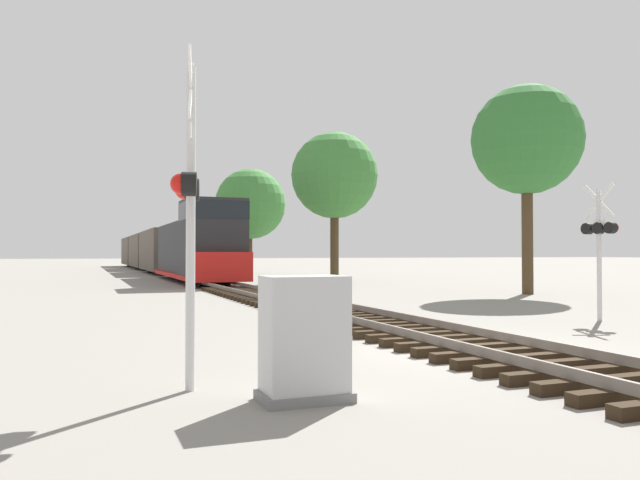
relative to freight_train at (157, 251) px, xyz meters
The scene contains 9 objects.
ground_plane 49.64m from the freight_train, 90.00° to the right, with size 400.00×400.00×0.00m, color gray.
rail_track_bed 49.63m from the freight_train, 90.00° to the right, with size 2.60×160.00×0.31m.
freight_train is the anchor object (origin of this frame).
crossing_signal_near 51.34m from the freight_train, 95.84° to the right, with size 0.50×1.01×4.32m.
crossing_signal_far 47.01m from the freight_train, 82.60° to the right, with size 0.41×1.01×3.56m.
relay_cabinet 52.29m from the freight_train, 94.41° to the right, with size 1.06×0.69×1.48m.
tree_far_right 39.39m from the freight_train, 73.28° to the right, with size 4.69×4.69×8.96m.
tree_mid_background 25.93m from the freight_train, 72.39° to the right, with size 5.23×5.23×9.07m.
tree_deep_background 9.99m from the freight_train, 34.31° to the right, with size 6.27×6.27×9.27m.
Camera 1 is at (-6.49, -9.51, 1.75)m, focal length 35.00 mm.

